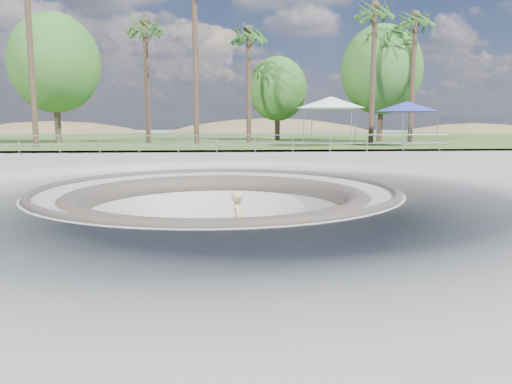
# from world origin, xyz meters

# --- Properties ---
(ground) EXTENTS (180.00, 180.00, 0.00)m
(ground) POSITION_xyz_m (0.00, 0.00, 0.00)
(ground) COLOR #999A95
(ground) RESTS_ON ground
(skate_bowl) EXTENTS (14.00, 14.00, 4.10)m
(skate_bowl) POSITION_xyz_m (0.00, 0.00, -1.83)
(skate_bowl) COLOR #999A95
(skate_bowl) RESTS_ON ground
(grass_strip) EXTENTS (180.00, 36.00, 0.12)m
(grass_strip) POSITION_xyz_m (0.00, 34.00, 0.22)
(grass_strip) COLOR #3B6126
(grass_strip) RESTS_ON ground
(distant_hills) EXTENTS (103.20, 45.00, 28.60)m
(distant_hills) POSITION_xyz_m (3.78, 57.17, -7.02)
(distant_hills) COLOR brown
(distant_hills) RESTS_ON ground
(safety_railing) EXTENTS (25.00, 0.06, 1.03)m
(safety_railing) POSITION_xyz_m (0.00, 12.00, 0.69)
(safety_railing) COLOR gray
(safety_railing) RESTS_ON ground
(skateboard) EXTENTS (0.76, 0.27, 0.08)m
(skateboard) POSITION_xyz_m (0.60, -0.70, -1.84)
(skateboard) COLOR olive
(skateboard) RESTS_ON ground
(skater) EXTENTS (0.52, 0.72, 1.85)m
(skater) POSITION_xyz_m (0.60, -0.70, -0.90)
(skater) COLOR beige
(skater) RESTS_ON skateboard
(canopy_white) EXTENTS (5.88, 5.88, 3.17)m
(canopy_white) POSITION_xyz_m (7.36, 18.00, 3.06)
(canopy_white) COLOR gray
(canopy_white) RESTS_ON ground
(canopy_blue) EXTENTS (5.46, 5.46, 2.89)m
(canopy_blue) POSITION_xyz_m (12.42, 18.00, 2.81)
(canopy_blue) COLOR gray
(canopy_blue) RESTS_ON ground
(palm_b) EXTENTS (2.60, 2.60, 9.58)m
(palm_b) POSITION_xyz_m (-5.07, 23.47, 8.42)
(palm_b) COLOR brown
(palm_b) RESTS_ON ground
(palm_d) EXTENTS (2.60, 2.60, 9.02)m
(palm_d) POSITION_xyz_m (2.36, 22.99, 7.90)
(palm_d) COLOR brown
(palm_d) RESTS_ON ground
(palm_e) EXTENTS (2.60, 2.60, 10.27)m
(palm_e) POSITION_xyz_m (10.85, 20.52, 9.06)
(palm_e) COLOR brown
(palm_e) RESTS_ON ground
(palm_f) EXTENTS (2.60, 2.60, 9.83)m
(palm_f) POSITION_xyz_m (13.97, 21.18, 8.65)
(palm_f) COLOR brown
(palm_f) RESTS_ON ground
(bushy_tree_left) EXTENTS (6.56, 5.96, 9.46)m
(bushy_tree_left) POSITION_xyz_m (-11.72, 23.99, 6.04)
(bushy_tree_left) COLOR brown
(bushy_tree_left) RESTS_ON ground
(bushy_tree_mid) EXTENTS (4.83, 4.39, 6.96)m
(bushy_tree_mid) POSITION_xyz_m (5.03, 27.52, 4.48)
(bushy_tree_mid) COLOR brown
(bushy_tree_mid) RESTS_ON ground
(bushy_tree_right) EXTENTS (6.20, 5.63, 8.94)m
(bushy_tree_right) POSITION_xyz_m (12.54, 23.78, 5.72)
(bushy_tree_right) COLOR brown
(bushy_tree_right) RESTS_ON ground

